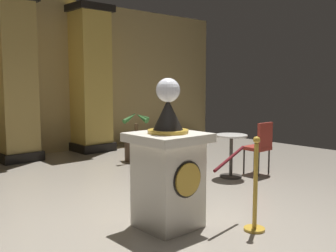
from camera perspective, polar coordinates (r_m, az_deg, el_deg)
ground_plane at (r=4.81m, az=0.64°, el=-13.88°), size 12.63×12.63×0.00m
back_wall at (r=9.21m, az=-22.68°, el=6.91°), size 12.63×0.16×3.64m
pedestal_clock at (r=4.45m, az=0.03°, el=-6.41°), size 0.78×0.78×1.72m
stanchion_near at (r=4.51m, az=12.80°, el=-10.34°), size 0.24×0.24×1.08m
stanchion_far at (r=5.20m, az=-0.76°, el=-8.21°), size 0.24×0.24×1.02m
velvet_rope at (r=4.72m, az=5.57°, el=-4.35°), size 0.79×0.81×0.22m
column_right at (r=9.60m, az=-11.46°, el=6.72°), size 0.93×0.93×3.50m
column_centre_rear at (r=8.82m, az=-21.76°, el=6.43°), size 0.88×0.88×3.50m
potted_palm_right at (r=8.27m, az=-4.70°, el=-2.98°), size 0.72×0.71×1.07m
cafe_table at (r=6.87m, az=9.35°, el=-3.57°), size 0.56×0.56×0.76m
cafe_chair_red at (r=7.16m, az=13.54°, el=-2.54°), size 0.40×0.40×0.96m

